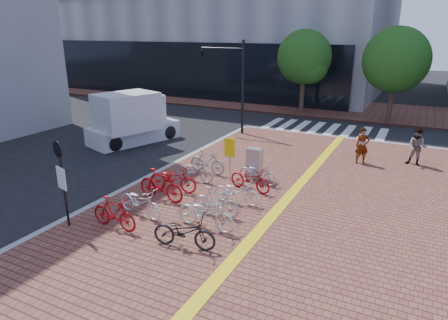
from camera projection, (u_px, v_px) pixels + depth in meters
The scene contains 26 objects.
ground at pixel (212, 214), 13.69m from camera, with size 120.00×120.00×0.00m, color black.
tactile_strip at pixel (182, 318), 8.55m from camera, with size 0.40×34.00×0.01m, color yellow.
kerb_west at pixel (1, 254), 11.14m from camera, with size 0.25×34.00×0.15m, color gray.
kerb_north at pixel (359, 140), 22.57m from camera, with size 14.00×0.25×0.15m, color gray.
far_sidewalk at pixel (338, 109), 31.49m from camera, with size 70.00×8.00×0.15m, color brown.
crosswalk at pixel (323, 129), 25.36m from camera, with size 7.50×4.00×0.01m.
street_trees at pixel (413, 62), 25.07m from camera, with size 16.20×4.60×6.35m.
bike_0 at pixel (114, 213), 12.28m from camera, with size 0.48×1.70×1.02m, color #AD0C13.
bike_1 at pixel (140, 202), 13.13m from camera, with size 0.66×1.90×1.00m, color silver.
bike_2 at pixel (161, 185), 14.32m from camera, with size 0.54×1.93×1.16m, color red.
bike_3 at pixel (173, 179), 15.14m from camera, with size 0.68×1.94×1.02m, color red.
bike_4 at pixel (195, 170), 16.19m from camera, with size 0.59×1.70×0.89m, color #B6B6BB.
bike_5 at pixel (207, 162), 17.05m from camera, with size 0.48×1.72×1.03m, color #ABABB0.
bike_6 at pixel (184, 232), 11.20m from camera, with size 0.65×1.87×0.98m, color black.
bike_7 at pixel (206, 213), 12.27m from camera, with size 0.69×1.99×1.05m, color silver.
bike_8 at pixel (216, 202), 13.14m from camera, with size 0.47×1.65×0.99m, color #B7B7BC.
bike_9 at pixel (237, 192), 14.08m from camera, with size 0.60×1.72×0.91m, color silver.
bike_10 at pixel (250, 179), 15.22m from camera, with size 0.62×1.77×0.93m, color #A30B12.
bike_11 at pixel (258, 173), 15.93m from camera, with size 0.59×1.68×0.88m, color #AFAFB4.
pedestrian_a at pixel (362, 146), 18.22m from camera, with size 0.61×0.40×1.68m, color gray.
pedestrian_b at pixel (417, 147), 17.95m from camera, with size 0.83×0.65×1.71m, color #515967.
utility_box at pixel (254, 163), 16.41m from camera, with size 0.60×0.43×1.30m, color #A9A9AD.
yellow_sign at pixel (230, 151), 16.04m from camera, with size 0.48×0.14×1.78m.
notice_sign at pixel (61, 174), 12.03m from camera, with size 0.50×0.19×2.79m.
traffic_light_pole at pixel (224, 69), 23.21m from camera, with size 2.88×1.11×5.36m.
box_truck at pixel (132, 118), 22.19m from camera, with size 3.62×5.35×2.86m.
Camera 1 is at (5.98, -10.91, 6.04)m, focal length 32.00 mm.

